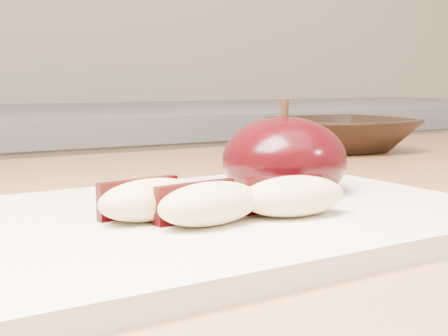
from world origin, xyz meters
TOP-DOWN VIEW (x-y plane):
  - cutting_board at (-0.04, 0.40)m, footprint 0.33×0.25m
  - apple_half at (0.03, 0.43)m, footprint 0.10×0.10m
  - apple_wedge_a at (-0.09, 0.39)m, footprint 0.07×0.04m
  - apple_wedge_b at (-0.07, 0.36)m, footprint 0.07×0.04m
  - apple_wedge_c at (-0.02, 0.36)m, footprint 0.07×0.04m
  - bowl at (0.30, 0.69)m, footprint 0.19×0.19m

SIDE VIEW (x-z plane):
  - cutting_board at x=-0.04m, z-range 0.90..0.91m
  - bowl at x=0.30m, z-range 0.90..0.94m
  - apple_wedge_a at x=-0.09m, z-range 0.91..0.94m
  - apple_wedge_b at x=-0.07m, z-range 0.91..0.94m
  - apple_wedge_c at x=-0.02m, z-range 0.91..0.94m
  - apple_half at x=0.03m, z-range 0.90..0.97m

